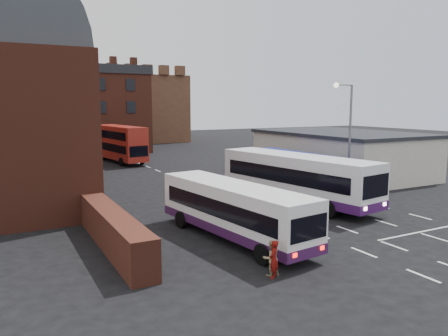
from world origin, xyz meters
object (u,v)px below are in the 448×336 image
bus_blue (301,170)px  bus_red_double (120,143)px  bus_white_inbound (296,175)px  pedestrian_beige (271,258)px  street_lamp (347,129)px  pedestrian_red (274,259)px  bus_white_outbound (234,207)px

bus_blue → bus_red_double: size_ratio=1.02×
bus_white_inbound → pedestrian_beige: size_ratio=8.70×
street_lamp → pedestrian_red: size_ratio=5.48×
bus_white_inbound → pedestrian_red: bus_white_inbound is taller
street_lamp → bus_white_outbound: bearing=-156.8°
pedestrian_red → bus_blue: bearing=-175.3°
bus_red_double → street_lamp: 29.24m
bus_white_inbound → bus_red_double: bearing=-89.3°
bus_white_outbound → bus_blue: (10.37, 7.88, 0.13)m
bus_blue → bus_red_double: (-7.69, 24.89, 0.50)m
bus_white_outbound → bus_white_inbound: bearing=25.6°
bus_white_outbound → pedestrian_beige: bus_white_outbound is taller
bus_white_outbound → bus_white_inbound: 9.33m
bus_red_double → pedestrian_red: bus_red_double is taller
bus_red_double → pedestrian_beige: bus_red_double is taller
bus_blue → bus_red_double: bearing=-75.2°
street_lamp → bus_blue: bearing=133.3°
bus_white_outbound → bus_blue: bus_blue is taller
bus_red_double → pedestrian_red: bearing=76.9°
pedestrian_red → street_lamp: bearing=173.6°
bus_white_outbound → bus_white_inbound: size_ratio=0.83×
pedestrian_beige → bus_white_inbound: bearing=-121.9°
bus_red_double → pedestrian_red: size_ratio=7.21×
bus_blue → bus_white_outbound: bearing=34.9°
bus_white_outbound → pedestrian_beige: bearing=-109.3°
bus_white_outbound → pedestrian_beige: size_ratio=7.25×
bus_red_double → bus_white_inbound: bearing=93.1°
bus_white_outbound → pedestrian_beige: (-1.04, -4.95, -0.95)m
bus_white_outbound → bus_red_double: 32.89m
pedestrian_beige → bus_red_double: bearing=-86.1°
street_lamp → pedestrian_beige: (-13.71, -10.38, -4.35)m
bus_white_outbound → bus_red_double: bus_red_double is taller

